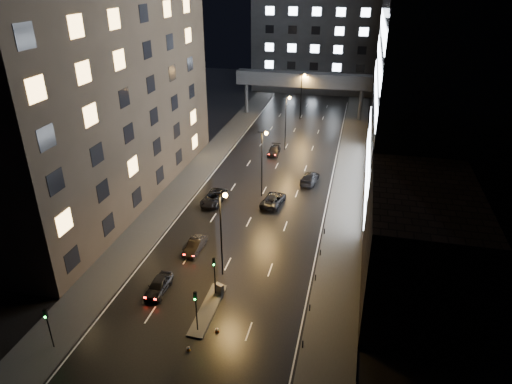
% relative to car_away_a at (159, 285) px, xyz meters
% --- Properties ---
extents(ground, '(160.00, 160.00, 0.00)m').
position_rel_car_away_a_xyz_m(ground, '(5.64, 36.42, -0.76)').
color(ground, black).
rests_on(ground, ground).
extents(sidewalk_left, '(5.00, 110.00, 0.15)m').
position_rel_car_away_a_xyz_m(sidewalk_left, '(-6.86, 31.42, -0.69)').
color(sidewalk_left, '#383533').
rests_on(sidewalk_left, ground).
extents(sidewalk_right, '(5.00, 110.00, 0.15)m').
position_rel_car_away_a_xyz_m(sidewalk_right, '(18.14, 31.42, -0.69)').
color(sidewalk_right, '#383533').
rests_on(sidewalk_right, ground).
extents(building_left, '(15.00, 48.00, 40.00)m').
position_rel_car_away_a_xyz_m(building_left, '(-16.86, 20.42, 19.24)').
color(building_left, '#2D2319').
rests_on(building_left, ground).
extents(building_right_low, '(10.00, 18.00, 12.00)m').
position_rel_car_away_a_xyz_m(building_right_low, '(25.64, 5.42, 5.24)').
color(building_right_low, black).
rests_on(building_right_low, ground).
extents(building_right_glass, '(20.00, 36.00, 45.00)m').
position_rel_car_away_a_xyz_m(building_right_glass, '(30.64, 32.42, 21.74)').
color(building_right_glass, black).
rests_on(building_right_glass, ground).
extents(building_far, '(34.00, 14.00, 25.00)m').
position_rel_car_away_a_xyz_m(building_far, '(5.64, 94.42, 11.74)').
color(building_far, '#333335').
rests_on(building_far, ground).
extents(skybridge, '(30.00, 3.00, 10.00)m').
position_rel_car_away_a_xyz_m(skybridge, '(5.64, 66.42, 7.58)').
color(skybridge, '#333335').
rests_on(skybridge, ground).
extents(median_island, '(1.60, 8.00, 0.15)m').
position_rel_car_away_a_xyz_m(median_island, '(5.94, -1.58, -0.69)').
color(median_island, '#383533').
rests_on(median_island, ground).
extents(traffic_signal_near, '(0.28, 0.34, 4.40)m').
position_rel_car_away_a_xyz_m(traffic_signal_near, '(5.94, 0.91, 2.33)').
color(traffic_signal_near, black).
rests_on(traffic_signal_near, median_island).
extents(traffic_signal_far, '(0.28, 0.34, 4.40)m').
position_rel_car_away_a_xyz_m(traffic_signal_far, '(5.94, -4.59, 2.33)').
color(traffic_signal_far, black).
rests_on(traffic_signal_far, median_island).
extents(traffic_signal_corner, '(0.28, 0.34, 4.40)m').
position_rel_car_away_a_xyz_m(traffic_signal_corner, '(-5.86, -9.59, 2.18)').
color(traffic_signal_corner, black).
rests_on(traffic_signal_corner, ground).
extents(bollard_row, '(0.12, 25.12, 0.90)m').
position_rel_car_away_a_xyz_m(bollard_row, '(15.84, 2.92, -0.31)').
color(bollard_row, black).
rests_on(bollard_row, ground).
extents(streetlight_near, '(1.45, 0.50, 10.15)m').
position_rel_car_away_a_xyz_m(streetlight_near, '(5.80, 4.42, 5.74)').
color(streetlight_near, black).
rests_on(streetlight_near, ground).
extents(streetlight_mid_a, '(1.45, 0.50, 10.15)m').
position_rel_car_away_a_xyz_m(streetlight_mid_a, '(5.80, 24.42, 5.74)').
color(streetlight_mid_a, black).
rests_on(streetlight_mid_a, ground).
extents(streetlight_mid_b, '(1.45, 0.50, 10.15)m').
position_rel_car_away_a_xyz_m(streetlight_mid_b, '(5.80, 44.42, 5.74)').
color(streetlight_mid_b, black).
rests_on(streetlight_mid_b, ground).
extents(streetlight_far, '(1.45, 0.50, 10.15)m').
position_rel_car_away_a_xyz_m(streetlight_far, '(5.80, 64.42, 5.74)').
color(streetlight_far, black).
rests_on(streetlight_far, ground).
extents(car_away_a, '(1.81, 4.47, 1.52)m').
position_rel_car_away_a_xyz_m(car_away_a, '(0.00, 0.00, 0.00)').
color(car_away_a, black).
rests_on(car_away_a, ground).
extents(car_away_b, '(1.77, 4.49, 1.45)m').
position_rel_car_away_a_xyz_m(car_away_b, '(1.03, 8.17, -0.03)').
color(car_away_b, black).
rests_on(car_away_b, ground).
extents(car_away_c, '(2.91, 5.86, 1.59)m').
position_rel_car_away_a_xyz_m(car_away_c, '(-0.64, 20.68, 0.04)').
color(car_away_c, black).
rests_on(car_away_c, ground).
extents(car_away_d, '(2.13, 4.92, 1.41)m').
position_rel_car_away_a_xyz_m(car_away_d, '(4.14, 41.65, -0.06)').
color(car_away_d, black).
rests_on(car_away_d, ground).
extents(car_toward_a, '(3.31, 5.90, 1.56)m').
position_rel_car_away_a_xyz_m(car_toward_a, '(7.86, 22.20, 0.02)').
color(car_toward_a, black).
rests_on(car_toward_a, ground).
extents(car_toward_b, '(2.82, 5.80, 1.62)m').
position_rel_car_away_a_xyz_m(car_toward_b, '(12.02, 30.75, 0.05)').
color(car_toward_b, black).
rests_on(car_toward_b, ground).
extents(utility_cabinet, '(1.01, 0.80, 1.14)m').
position_rel_car_away_a_xyz_m(utility_cabinet, '(6.34, 1.01, -0.04)').
color(utility_cabinet, '#434445').
rests_on(utility_cabinet, median_island).
extents(cone_a, '(0.54, 0.54, 0.47)m').
position_rel_car_away_a_xyz_m(cone_a, '(7.74, -4.30, -0.53)').
color(cone_a, '#EA580C').
rests_on(cone_a, ground).
extents(cone_b, '(0.35, 0.35, 0.50)m').
position_rel_car_away_a_xyz_m(cone_b, '(5.98, -7.10, -0.51)').
color(cone_b, orange).
rests_on(cone_b, ground).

